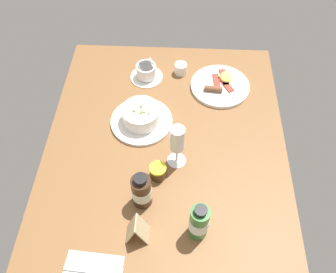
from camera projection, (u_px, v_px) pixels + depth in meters
ground_plane at (165, 153)px, 125.70cm from camera, size 110.00×84.00×3.00cm
porridge_bowl at (141, 116)px, 129.54cm from camera, size 22.56×22.56×7.87cm
coffee_cup at (146, 72)px, 144.19cm from camera, size 13.22×13.07×6.16cm
creamer_jug at (181, 69)px, 146.05cm from camera, size 6.00×5.00×5.17cm
wine_glass at (177, 141)px, 113.19cm from camera, size 6.40×6.40×17.03cm
jam_jar at (158, 172)px, 116.30cm from camera, size 5.48×5.48×5.23cm
sauce_bottle_brown at (142, 191)px, 107.94cm from camera, size 6.17×6.17×14.12cm
sauce_bottle_green at (199, 222)px, 101.33cm from camera, size 5.65×5.65×15.06cm
breakfast_plate at (220, 85)px, 142.30cm from camera, size 23.24×23.24×3.70cm
menu_card at (137, 229)px, 102.68cm from camera, size 5.62×6.89×9.13cm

